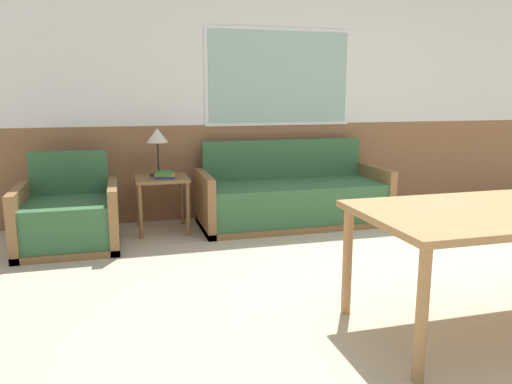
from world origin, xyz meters
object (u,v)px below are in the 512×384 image
armchair (69,219)px  side_table (162,187)px  table_lamp (157,139)px  couch (293,199)px

armchair → side_table: bearing=3.2°
armchair → side_table: 0.94m
side_table → table_lamp: 0.47m
couch → side_table: size_ratio=3.55×
couch → armchair: bearing=-173.7°
armchair → table_lamp: table_lamp is taller
armchair → side_table: size_ratio=1.57×
couch → side_table: bearing=177.0°
side_table → armchair: bearing=-159.8°
couch → table_lamp: bearing=173.3°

